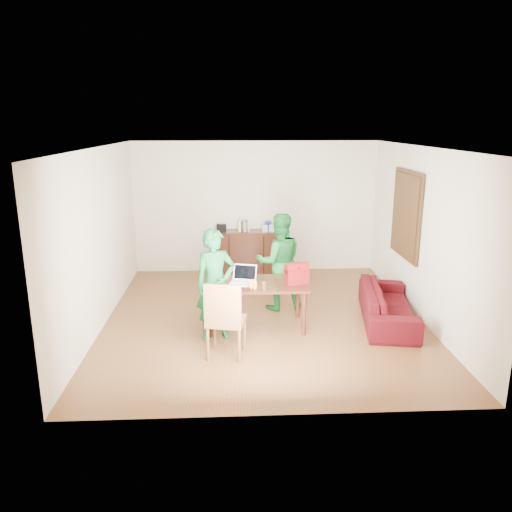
{
  "coord_description": "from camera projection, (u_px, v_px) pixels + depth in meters",
  "views": [
    {
      "loc": [
        -0.5,
        -7.48,
        3.06
      ],
      "look_at": [
        -0.13,
        -0.12,
        1.08
      ],
      "focal_mm": 35.0,
      "sensor_mm": 36.0,
      "label": 1
    }
  ],
  "objects": [
    {
      "name": "person_far",
      "position": [
        279.0,
        262.0,
        8.29
      ],
      "size": [
        0.86,
        0.71,
        1.63
      ],
      "primitive_type": "imported",
      "rotation": [
        0.0,
        0.0,
        3.26
      ],
      "color": "#156123",
      "rests_on": "ground"
    },
    {
      "name": "bottle",
      "position": [
        264.0,
        285.0,
        7.15
      ],
      "size": [
        0.07,
        0.07,
        0.17
      ],
      "primitive_type": "cylinder",
      "rotation": [
        0.0,
        0.0,
        -0.33
      ],
      "color": "#502712",
      "rests_on": "table"
    },
    {
      "name": "room",
      "position": [
        264.0,
        238.0,
        7.82
      ],
      "size": [
        5.2,
        5.7,
        2.9
      ],
      "color": "#402310",
      "rests_on": "ground"
    },
    {
      "name": "sofa",
      "position": [
        388.0,
        305.0,
        7.85
      ],
      "size": [
        1.06,
        2.02,
        0.56
      ],
      "primitive_type": "imported",
      "rotation": [
        0.0,
        0.0,
        1.4
      ],
      "color": "#340906",
      "rests_on": "ground"
    },
    {
      "name": "laptop",
      "position": [
        242.0,
        281.0,
        7.48
      ],
      "size": [
        0.42,
        0.34,
        0.26
      ],
      "rotation": [
        0.0,
        0.0,
        -0.26
      ],
      "color": "white",
      "rests_on": "table"
    },
    {
      "name": "red_bag",
      "position": [
        297.0,
        275.0,
        7.48
      ],
      "size": [
        0.38,
        0.27,
        0.25
      ],
      "primitive_type": "cube",
      "rotation": [
        0.0,
        0.0,
        0.24
      ],
      "color": "#6F0F07",
      "rests_on": "table"
    },
    {
      "name": "table",
      "position": [
        257.0,
        288.0,
        7.56
      ],
      "size": [
        1.52,
        0.86,
        0.71
      ],
      "rotation": [
        0.0,
        0.0,
        -0.0
      ],
      "color": "black",
      "rests_on": "ground"
    },
    {
      "name": "chair",
      "position": [
        226.0,
        334.0,
        6.67
      ],
      "size": [
        0.57,
        0.55,
        1.08
      ],
      "rotation": [
        0.0,
        0.0,
        -0.2
      ],
      "color": "brown",
      "rests_on": "ground"
    },
    {
      "name": "person_near",
      "position": [
        215.0,
        285.0,
        7.11
      ],
      "size": [
        0.69,
        0.57,
        1.63
      ],
      "primitive_type": "imported",
      "rotation": [
        0.0,
        0.0,
        0.36
      ],
      "color": "#15612D",
      "rests_on": "ground"
    },
    {
      "name": "bananas",
      "position": [
        253.0,
        288.0,
        7.22
      ],
      "size": [
        0.16,
        0.11,
        0.05
      ],
      "primitive_type": null,
      "rotation": [
        0.0,
        0.0,
        0.14
      ],
      "color": "gold",
      "rests_on": "table"
    }
  ]
}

